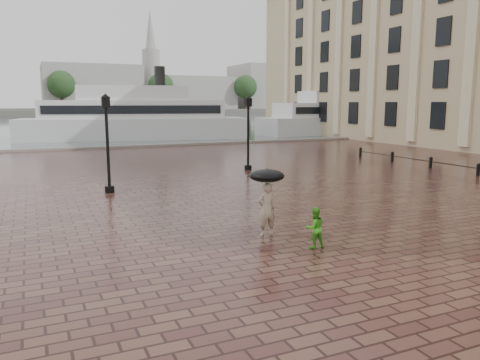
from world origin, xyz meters
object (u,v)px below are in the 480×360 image
(adult_pedestrian, at_px, (266,209))
(child_pedestrian, at_px, (315,228))
(street_lamps, at_px, (111,135))
(ferry_near, at_px, (134,118))
(ferry_far, at_px, (341,116))

(adult_pedestrian, relative_size, child_pedestrian, 1.42)
(street_lamps, bearing_deg, ferry_near, 75.76)
(adult_pedestrian, relative_size, ferry_near, 0.07)
(street_lamps, height_order, child_pedestrian, street_lamps)
(street_lamps, bearing_deg, ferry_far, 36.32)
(ferry_near, bearing_deg, child_pedestrian, -83.88)
(child_pedestrian, relative_size, ferry_near, 0.05)
(adult_pedestrian, relative_size, ferry_far, 0.07)
(adult_pedestrian, height_order, child_pedestrian, adult_pedestrian)
(child_pedestrian, bearing_deg, adult_pedestrian, -65.39)
(ferry_near, bearing_deg, street_lamps, -93.27)
(ferry_near, bearing_deg, ferry_far, 8.37)
(child_pedestrian, height_order, ferry_far, ferry_far)
(child_pedestrian, xyz_separation_m, ferry_near, (3.63, 42.74, 1.86))
(street_lamps, height_order, ferry_far, ferry_far)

